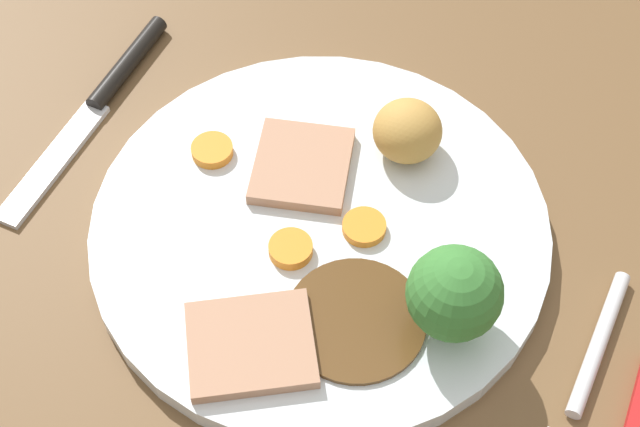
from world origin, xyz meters
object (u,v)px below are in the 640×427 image
Objects in this scene: roast_potato_left at (407,131)px; dinner_plate at (320,230)px; carrot_coin_back at (364,227)px; carrot_coin_front at (294,244)px; meat_slice_main at (302,166)px; knife at (102,98)px; carrot_coin_side at (212,150)px; broccoli_floret at (452,299)px; meat_slice_under at (251,345)px; fork at (580,394)px.

dinner_plate is at bearing 74.76° from roast_potato_left.
carrot_coin_front is at bearing 45.06° from carrot_coin_back.
roast_potato_left is 10.05cm from carrot_coin_front.
meat_slice_main is 0.33× the size of knife.
carrot_coin_side is at bearing 29.90° from roast_potato_left.
broccoli_floret reaches higher than meat_slice_main.
dinner_plate is at bearing 133.73° from meat_slice_main.
meat_slice_under is at bearing 130.76° from carrot_coin_side.
broccoli_floret reaches higher than meat_slice_under.
knife is at bearing 13.80° from roast_potato_left.
meat_slice_main reaches higher than knife.
roast_potato_left is 6.78cm from carrot_coin_back.
roast_potato_left is 12.06cm from carrot_coin_side.
meat_slice_under is 9.97cm from carrot_coin_back.
roast_potato_left is 20.58cm from knife.
carrot_coin_front and carrot_coin_side have the same top height.
broccoli_floret reaches higher than roast_potato_left.
broccoli_floret is at bearing 151.43° from carrot_coin_back.
carrot_coin_front is 17.95cm from knife.
carrot_coin_front is at bearing -4.22° from broccoli_floret.
carrot_coin_front is 0.43× the size of broccoli_floret.
roast_potato_left is 0.73× the size of broccoli_floret.
broccoli_floret is at bearing -89.55° from fork.
roast_potato_left reaches higher than meat_slice_main.
dinner_plate is at bearing -85.99° from meat_slice_under.
dinner_plate is at bearing 18.37° from carrot_coin_back.
fork is at bearing -158.80° from meat_slice_under.
meat_slice_under is 21.77cm from knife.
roast_potato_left is at bearing -105.24° from dinner_plate.
meat_slice_main is 13.87cm from broccoli_floret.
meat_slice_main is (2.86, -2.99, 1.10)cm from dinner_plate.
dinner_plate is 10.52× the size of carrot_coin_side.
dinner_plate is at bearing 78.42° from knife.
meat_slice_under is 2.62× the size of carrot_coin_back.
dinner_plate is at bearing 170.13° from carrot_coin_side.
carrot_coin_side is 18.49cm from broccoli_floret.
fork is (-25.57, 3.99, -1.33)cm from carrot_coin_side.
carrot_coin_side is at bearing 79.93° from knife.
fork is (-17.74, 0.35, -1.36)cm from carrot_coin_front.
roast_potato_left is at bearing -150.10° from carrot_coin_side.
knife is at bearing -32.05° from meat_slice_under.
meat_slice_under reaches higher than fork.
carrot_coin_back is (-5.34, 2.16, -0.12)cm from meat_slice_main.
carrot_coin_back is at bearing -28.57° from broccoli_floret.
roast_potato_left is at bearing -137.72° from meat_slice_main.
meat_slice_under is 1.56× the size of roast_potato_left.
meat_slice_main is 0.92× the size of meat_slice_under.
meat_slice_main is 14.99cm from knife.
carrot_coin_side reaches higher than fork.
carrot_coin_side is (5.50, 1.53, -0.08)cm from meat_slice_main.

